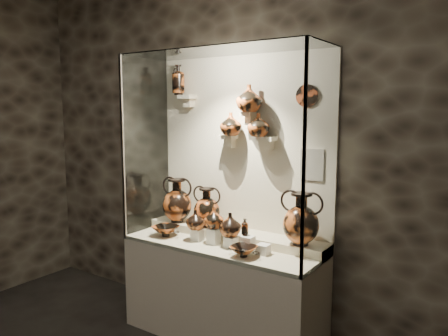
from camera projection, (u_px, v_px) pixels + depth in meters
The scene contains 35 objects.
wall_back at pixel (243, 148), 3.80m from camera, with size 5.00×0.02×3.20m, color black.
plinth at pixel (222, 292), 3.70m from camera, with size 1.70×0.60×0.80m, color beige.
front_tier at pixel (222, 245), 3.64m from camera, with size 1.68×0.58×0.03m, color beige.
rear_tier at pixel (234, 236), 3.78m from camera, with size 1.70×0.25×0.10m, color beige.
back_panel at pixel (243, 149), 3.79m from camera, with size 1.70×0.03×1.60m, color beige.
glass_front at pixel (200, 155), 3.29m from camera, with size 1.70×0.01×1.60m, color white.
glass_left at pixel (146, 146), 4.00m from camera, with size 0.01×0.60×1.60m, color white.
glass_right at pixel (322, 158), 3.06m from camera, with size 0.01×0.60×1.60m, color white.
glass_top at pixel (222, 51), 3.43m from camera, with size 1.70×0.60×0.01m, color white.
frame_post_left at pixel (123, 149), 3.76m from camera, with size 0.02×0.02×1.60m, color gray.
frame_post_right at pixel (304, 162), 2.83m from camera, with size 0.02×0.02×1.60m, color gray.
pedestal_a at pixel (198, 235), 3.71m from camera, with size 0.09×0.09×0.10m, color silver.
pedestal_b at pixel (214, 236), 3.62m from camera, with size 0.09×0.09×0.13m, color silver.
pedestal_c at pixel (231, 242), 3.52m from camera, with size 0.09×0.09×0.09m, color silver.
pedestal_d at pixel (248, 244), 3.43m from camera, with size 0.09×0.09×0.12m, color silver.
pedestal_e at pixel (264, 249), 3.36m from camera, with size 0.09×0.09×0.08m, color silver.
bracket_ul at pixel (187, 97), 3.98m from camera, with size 0.14×0.12×0.04m, color beige.
bracket_ca at pixel (228, 137), 3.77m from camera, with size 0.14×0.12×0.04m, color beige.
bracket_cb at pixel (248, 114), 3.63m from camera, with size 0.10×0.12×0.04m, color beige.
bracket_cc at pixel (267, 139), 3.56m from camera, with size 0.14×0.12×0.04m, color beige.
amphora_left at pixel (177, 200), 4.03m from camera, with size 0.33×0.33×0.41m, color #B45522, non-canonical shape.
amphora_mid at pixel (207, 207), 3.88m from camera, with size 0.28×0.28×0.35m, color #AA4B1E, non-canonical shape.
amphora_right at pixel (301, 219), 3.35m from camera, with size 0.33×0.33×0.41m, color #B45522, non-canonical shape.
jug_a at pixel (196, 220), 3.69m from camera, with size 0.16×0.16×0.17m, color #B45522.
jug_b at pixel (214, 218), 3.61m from camera, with size 0.16×0.16×0.17m, color #AA4B1E.
jug_c at pixel (230, 224), 3.53m from camera, with size 0.18×0.18×0.19m, color #B45522.
lekythos_small at pixel (245, 226), 3.44m from camera, with size 0.07×0.07×0.15m, color #AA4B1E, non-canonical shape.
kylix_left at pixel (166, 230), 3.84m from camera, with size 0.28×0.24×0.11m, color #AA4B1E, non-canonical shape.
kylix_right at pixel (244, 250), 3.30m from camera, with size 0.25×0.22×0.10m, color #B45522, non-canonical shape.
lekythos_tall at pixel (178, 78), 3.99m from camera, with size 0.12×0.12×0.31m, color #B45522, non-canonical shape.
ovoid_vase_a at pixel (231, 124), 3.69m from camera, with size 0.19×0.19×0.20m, color #AA4B1E.
ovoid_vase_b at pixel (249, 98), 3.55m from camera, with size 0.21×0.21×0.22m, color #AA4B1E.
ovoid_vase_c at pixel (259, 125), 3.55m from camera, with size 0.18×0.18×0.19m, color #AA4B1E.
wall_plate at pixel (307, 96), 3.38m from camera, with size 0.17×0.17×0.02m, color #AA4521.
info_placard at pixel (312, 165), 3.43m from camera, with size 0.19×0.01×0.25m, color beige.
Camera 1 is at (1.98, -0.73, 1.94)m, focal length 35.00 mm.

